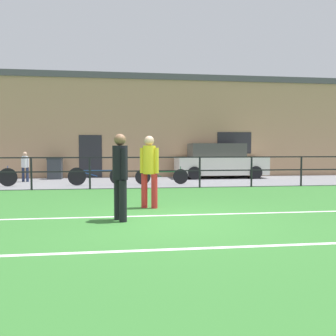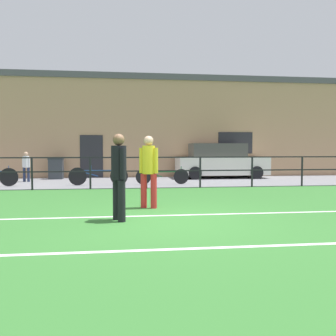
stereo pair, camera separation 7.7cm
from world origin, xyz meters
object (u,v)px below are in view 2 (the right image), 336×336
parked_car_red (220,162)px  bicycle_parked_0 (162,176)px  trash_bin_0 (56,168)px  bicycle_parked_1 (98,176)px  player_goalkeeper (119,172)px  player_striker (149,167)px  spectator_child (26,165)px

parked_car_red → bicycle_parked_0: (-3.16, -2.81, -0.47)m
trash_bin_0 → bicycle_parked_1: bearing=-56.3°
player_goalkeeper → trash_bin_0: (-2.95, 10.31, -0.47)m
player_striker → trash_bin_0: 9.55m
bicycle_parked_1 → spectator_child: bearing=149.2°
bicycle_parked_0 → spectator_child: bearing=161.6°
player_goalkeeper → bicycle_parked_0: player_goalkeeper is taller
parked_car_red → bicycle_parked_1: bearing=-153.7°
trash_bin_0 → player_striker: bearing=-67.4°
player_goalkeeper → player_striker: bearing=131.3°
player_striker → parked_car_red: size_ratio=0.41×
bicycle_parked_0 → bicycle_parked_1: (-2.51, -0.00, 0.04)m
player_goalkeeper → spectator_child: 9.83m
spectator_child → player_goalkeeper: bearing=128.5°
player_striker → bicycle_parked_0: size_ratio=0.83×
player_goalkeeper → parked_car_red: player_goalkeeper is taller
bicycle_parked_0 → bicycle_parked_1: 2.51m
player_goalkeeper → bicycle_parked_1: (-0.82, 7.11, -0.61)m
player_striker → spectator_child: player_striker is taller
player_striker → spectator_child: size_ratio=1.37×
player_striker → player_goalkeeper: bearing=90.2°
player_goalkeeper → bicycle_parked_1: bearing=163.2°
player_goalkeeper → parked_car_red: bearing=130.6°
bicycle_parked_0 → trash_bin_0: 5.64m
player_striker → bicycle_parked_1: size_ratio=0.77×
bicycle_parked_1 → parked_car_red: bearing=26.3°
bicycle_parked_0 → trash_bin_0: trash_bin_0 is taller
bicycle_parked_0 → bicycle_parked_1: bicycle_parked_1 is taller
spectator_child → bicycle_parked_1: bearing=163.8°
parked_car_red → spectator_child: bearing=-174.0°
spectator_child → bicycle_parked_0: 5.98m
player_goalkeeper → spectator_child: bearing=-179.5°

